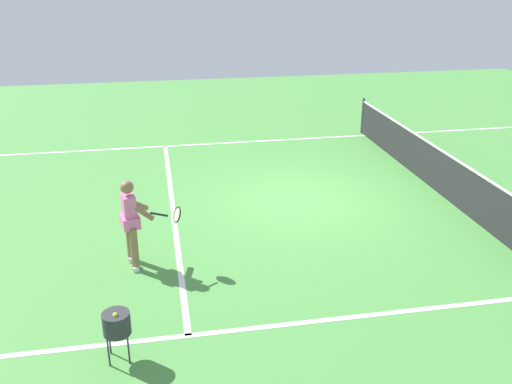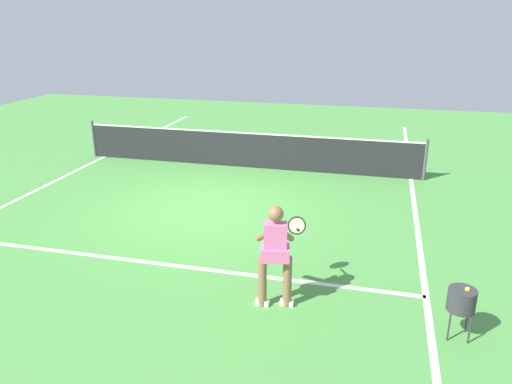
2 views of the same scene
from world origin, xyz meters
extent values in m
plane|color=#4C9342|center=(0.00, 0.00, 0.00)|extent=(28.24, 28.24, 0.00)
cube|color=white|center=(0.00, -2.71, 0.00)|extent=(8.87, 0.10, 0.01)
cube|color=white|center=(-4.44, 0.00, 0.00)|extent=(0.10, 19.73, 0.01)
cube|color=white|center=(4.44, 0.00, 0.00)|extent=(0.10, 19.73, 0.01)
cylinder|color=#4C4C51|center=(-4.74, 3.25, 0.54)|extent=(0.08, 0.08, 1.07)
cylinder|color=#4C4C51|center=(4.74, 3.25, 0.54)|extent=(0.08, 0.08, 1.07)
cube|color=#232326|center=(0.00, 3.25, 0.48)|extent=(9.39, 0.02, 0.95)
cube|color=white|center=(0.00, 3.25, 0.97)|extent=(9.39, 0.02, 0.04)
cylinder|color=#8C6647|center=(2.09, -3.52, 0.39)|extent=(0.13, 0.13, 0.78)
cylinder|color=#8C6647|center=(2.44, -3.44, 0.39)|extent=(0.13, 0.13, 0.78)
cube|color=white|center=(2.09, -3.52, 0.04)|extent=(0.20, 0.10, 0.08)
cube|color=white|center=(2.44, -3.44, 0.04)|extent=(0.20, 0.10, 0.08)
cube|color=pink|center=(2.27, -3.48, 1.04)|extent=(0.36, 0.27, 0.52)
cube|color=pink|center=(2.27, -3.48, 0.84)|extent=(0.45, 0.36, 0.20)
sphere|color=#8C6647|center=(2.27, -3.48, 1.44)|extent=(0.22, 0.22, 0.22)
cylinder|color=#8C6647|center=(2.09, -3.37, 1.06)|extent=(0.36, 0.43, 0.37)
cylinder|color=#8C6647|center=(2.38, -3.30, 1.06)|extent=(0.19, 0.49, 0.37)
cylinder|color=black|center=(2.50, -2.99, 1.02)|extent=(0.10, 0.29, 0.14)
torus|color=black|center=(2.44, -2.70, 0.96)|extent=(0.30, 0.18, 0.28)
cylinder|color=beige|center=(2.44, -2.70, 0.96)|extent=(0.25, 0.14, 0.23)
cylinder|color=#333338|center=(4.76, -3.62, 0.55)|extent=(0.36, 0.36, 0.30)
cylinder|color=#333338|center=(4.88, -3.50, 0.20)|extent=(0.02, 0.02, 0.40)
cylinder|color=#333338|center=(4.63, -3.75, 0.20)|extent=(0.02, 0.02, 0.40)
cylinder|color=#333338|center=(4.88, -3.75, 0.20)|extent=(0.02, 0.02, 0.40)
sphere|color=#D1E533|center=(4.81, -3.62, 0.71)|extent=(0.07, 0.07, 0.07)
camera|label=1|loc=(11.01, -2.97, 4.84)|focal=39.49mm
camera|label=2|loc=(3.57, -9.68, 3.99)|focal=34.98mm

